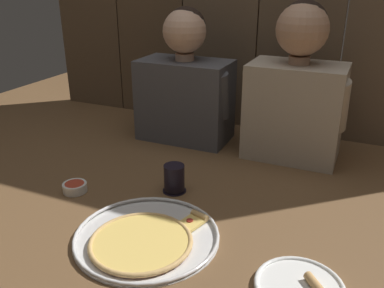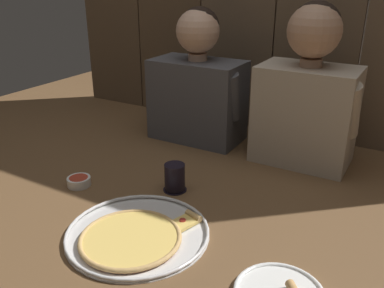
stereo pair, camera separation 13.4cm
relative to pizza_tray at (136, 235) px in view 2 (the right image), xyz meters
name	(u,v)px [view 2 (the right image)]	position (x,y,z in m)	size (l,w,h in m)	color
ground_plane	(178,206)	(0.01, 0.20, -0.01)	(3.20, 3.20, 0.00)	brown
pizza_tray	(136,235)	(0.00, 0.00, 0.00)	(0.41, 0.41, 0.03)	silver
drinking_glass	(175,178)	(-0.05, 0.29, 0.04)	(0.08, 0.08, 0.10)	black
dipping_bowl	(79,181)	(-0.36, 0.15, 0.01)	(0.08, 0.08, 0.03)	white
diner_left	(197,83)	(-0.22, 0.75, 0.24)	(0.43, 0.22, 0.57)	#4C4C51
diner_right	(308,92)	(0.25, 0.75, 0.27)	(0.40, 0.24, 0.61)	#B2A38E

